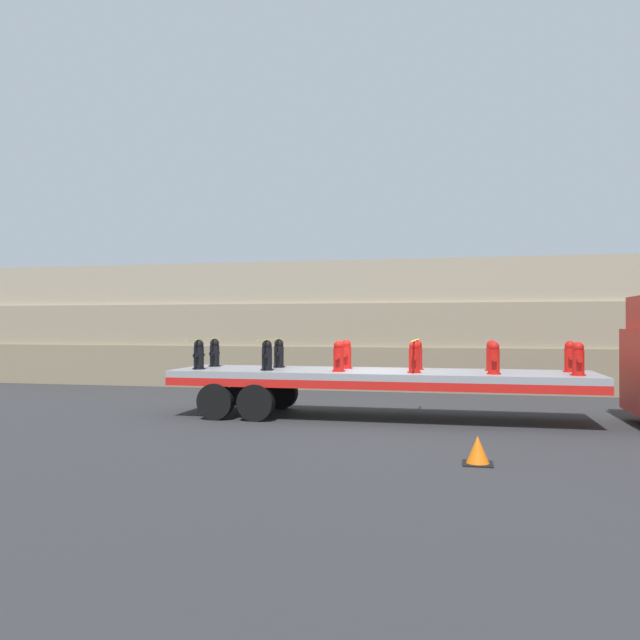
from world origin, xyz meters
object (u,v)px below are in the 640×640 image
(fire_hydrant_black_far_1, at_px, (279,354))
(fire_hydrant_red_far_4, at_px, (492,356))
(fire_hydrant_black_near_0, at_px, (199,355))
(fire_hydrant_black_near_1, at_px, (267,356))
(fire_hydrant_black_far_0, at_px, (215,353))
(fire_hydrant_red_near_3, at_px, (414,357))
(flatbed_trailer, at_px, (355,378))
(fire_hydrant_red_far_5, at_px, (570,357))
(traffic_cone, at_px, (478,450))
(fire_hydrant_red_near_5, at_px, (578,359))
(fire_hydrant_red_far_3, at_px, (417,355))
(fire_hydrant_red_near_4, at_px, (494,358))
(fire_hydrant_red_far_2, at_px, (346,355))
(fire_hydrant_red_near_2, at_px, (339,357))

(fire_hydrant_black_far_1, relative_size, fire_hydrant_red_far_4, 1.00)
(fire_hydrant_black_near_0, xyz_separation_m, fire_hydrant_black_near_1, (1.84, 0.00, 0.00))
(fire_hydrant_black_far_0, distance_m, fire_hydrant_red_near_3, 5.63)
(fire_hydrant_red_far_4, bearing_deg, flatbed_trailer, -170.99)
(fire_hydrant_black_near_0, height_order, fire_hydrant_red_far_4, same)
(fire_hydrant_red_far_5, relative_size, traffic_cone, 1.53)
(fire_hydrant_red_far_4, height_order, fire_hydrant_red_near_5, same)
(fire_hydrant_red_near_3, height_order, fire_hydrant_red_far_3, same)
(fire_hydrant_black_far_1, bearing_deg, fire_hydrant_red_near_4, -10.91)
(fire_hydrant_black_near_1, xyz_separation_m, fire_hydrant_red_near_5, (7.38, 0.00, 0.00))
(fire_hydrant_red_near_4, bearing_deg, fire_hydrant_red_far_5, 30.03)
(fire_hydrant_black_far_1, relative_size, fire_hydrant_red_far_2, 1.00)
(fire_hydrant_red_far_3, bearing_deg, fire_hydrant_red_far_4, 0.00)
(fire_hydrant_red_near_2, bearing_deg, fire_hydrant_red_near_3, 0.00)
(fire_hydrant_red_near_5, bearing_deg, fire_hydrant_red_near_3, 180.00)
(flatbed_trailer, relative_size, fire_hydrant_red_far_2, 13.67)
(fire_hydrant_red_near_4, distance_m, fire_hydrant_red_far_5, 2.13)
(fire_hydrant_red_near_2, bearing_deg, fire_hydrant_black_far_0, 163.88)
(fire_hydrant_black_near_0, xyz_separation_m, fire_hydrant_red_near_3, (5.53, 0.00, 0.00))
(fire_hydrant_black_near_0, relative_size, fire_hydrant_red_near_4, 1.00)
(fire_hydrant_red_far_2, xyz_separation_m, fire_hydrant_red_near_3, (1.84, -1.07, 0.00))
(fire_hydrant_red_near_2, distance_m, fire_hydrant_red_far_4, 3.84)
(fire_hydrant_red_far_5, bearing_deg, fire_hydrant_black_far_0, 180.00)
(flatbed_trailer, height_order, fire_hydrant_red_far_2, fire_hydrant_red_far_2)
(fire_hydrant_red_far_5, bearing_deg, fire_hydrant_red_near_3, -163.88)
(fire_hydrant_red_far_2, bearing_deg, flatbed_trailer, -58.62)
(fire_hydrant_red_far_5, bearing_deg, fire_hydrant_red_far_4, 180.00)
(fire_hydrant_black_far_0, height_order, fire_hydrant_red_far_3, same)
(fire_hydrant_red_far_4, bearing_deg, fire_hydrant_red_far_5, 0.00)
(fire_hydrant_black_far_1, relative_size, fire_hydrant_red_near_2, 1.00)
(fire_hydrant_red_near_2, height_order, fire_hydrant_red_near_4, same)
(fire_hydrant_red_near_5, bearing_deg, fire_hydrant_black_far_0, 173.41)
(flatbed_trailer, height_order, fire_hydrant_black_far_1, fire_hydrant_black_far_1)
(fire_hydrant_red_near_4, height_order, traffic_cone, fire_hydrant_red_near_4)
(fire_hydrant_black_near_1, height_order, fire_hydrant_black_far_1, same)
(fire_hydrant_black_far_0, bearing_deg, fire_hydrant_red_far_3, 0.00)
(flatbed_trailer, xyz_separation_m, fire_hydrant_red_near_4, (3.36, -0.53, 0.58))
(fire_hydrant_black_far_0, bearing_deg, fire_hydrant_red_far_5, 0.00)
(fire_hydrant_red_far_4, height_order, traffic_cone, fire_hydrant_red_far_4)
(fire_hydrant_black_near_1, bearing_deg, traffic_cone, -40.04)
(fire_hydrant_red_far_3, xyz_separation_m, fire_hydrant_red_far_5, (3.69, 0.00, 0.00))
(flatbed_trailer, relative_size, traffic_cone, 20.85)
(flatbed_trailer, distance_m, fire_hydrant_red_near_3, 1.71)
(fire_hydrant_red_far_3, bearing_deg, fire_hydrant_red_near_2, -149.97)
(fire_hydrant_red_far_3, bearing_deg, fire_hydrant_black_far_1, 180.00)
(fire_hydrant_red_near_5, xyz_separation_m, traffic_cone, (-2.34, -4.23, -1.33))
(fire_hydrant_black_near_1, xyz_separation_m, traffic_cone, (5.04, -4.23, -1.33))
(fire_hydrant_black_near_1, xyz_separation_m, fire_hydrant_red_near_4, (5.53, 0.00, 0.00))
(fire_hydrant_red_far_3, distance_m, fire_hydrant_red_near_4, 2.13)
(fire_hydrant_red_near_4, bearing_deg, fire_hydrant_red_far_2, 163.88)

